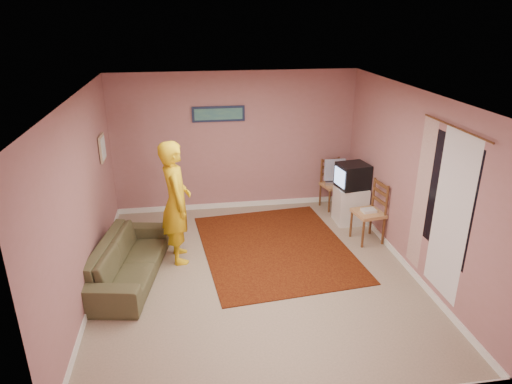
{
  "coord_description": "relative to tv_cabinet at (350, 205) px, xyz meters",
  "views": [
    {
      "loc": [
        -0.87,
        -5.65,
        3.57
      ],
      "look_at": [
        0.09,
        0.6,
        1.05
      ],
      "focal_mm": 32.0,
      "sensor_mm": 36.0,
      "label": 1
    }
  ],
  "objects": [
    {
      "name": "ground",
      "position": [
        -1.95,
        -1.51,
        -0.33
      ],
      "size": [
        5.0,
        5.0,
        0.0
      ],
      "primitive_type": "plane",
      "color": "tan",
      "rests_on": "ground"
    },
    {
      "name": "wall_back",
      "position": [
        -1.95,
        0.99,
        0.97
      ],
      "size": [
        4.5,
        0.02,
        2.6
      ],
      "primitive_type": "cube",
      "color": "#A36B6F",
      "rests_on": "ground"
    },
    {
      "name": "wall_front",
      "position": [
        -1.95,
        -4.01,
        0.97
      ],
      "size": [
        4.5,
        0.02,
        2.6
      ],
      "primitive_type": "cube",
      "color": "#A36B6F",
      "rests_on": "ground"
    },
    {
      "name": "wall_left",
      "position": [
        -4.2,
        -1.51,
        0.97
      ],
      "size": [
        0.02,
        5.0,
        2.6
      ],
      "primitive_type": "cube",
      "color": "#A36B6F",
      "rests_on": "ground"
    },
    {
      "name": "wall_right",
      "position": [
        0.3,
        -1.51,
        0.97
      ],
      "size": [
        0.02,
        5.0,
        2.6
      ],
      "primitive_type": "cube",
      "color": "#A36B6F",
      "rests_on": "ground"
    },
    {
      "name": "ceiling",
      "position": [
        -1.95,
        -1.51,
        2.27
      ],
      "size": [
        4.5,
        5.0,
        0.02
      ],
      "primitive_type": "cube",
      "color": "white",
      "rests_on": "wall_back"
    },
    {
      "name": "baseboard_back",
      "position": [
        -1.95,
        0.98,
        -0.28
      ],
      "size": [
        4.5,
        0.02,
        0.1
      ],
      "primitive_type": "cube",
      "color": "white",
      "rests_on": "ground"
    },
    {
      "name": "baseboard_left",
      "position": [
        -4.19,
        -1.51,
        -0.28
      ],
      "size": [
        0.02,
        5.0,
        0.1
      ],
      "primitive_type": "cube",
      "color": "white",
      "rests_on": "ground"
    },
    {
      "name": "baseboard_right",
      "position": [
        0.29,
        -1.51,
        -0.28
      ],
      "size": [
        0.02,
        5.0,
        0.1
      ],
      "primitive_type": "cube",
      "color": "white",
      "rests_on": "ground"
    },
    {
      "name": "window",
      "position": [
        0.29,
        -2.41,
        1.12
      ],
      "size": [
        0.01,
        1.1,
        1.5
      ],
      "primitive_type": "cube",
      "color": "black",
      "rests_on": "wall_right"
    },
    {
      "name": "curtain_sheer",
      "position": [
        0.28,
        -2.56,
        0.92
      ],
      "size": [
        0.01,
        0.75,
        2.1
      ],
      "primitive_type": "cube",
      "color": "white",
      "rests_on": "wall_right"
    },
    {
      "name": "curtain_floral",
      "position": [
        0.26,
        -1.86,
        0.92
      ],
      "size": [
        0.01,
        0.35,
        2.1
      ],
      "primitive_type": "cube",
      "color": "beige",
      "rests_on": "wall_right"
    },
    {
      "name": "curtain_rod",
      "position": [
        0.25,
        -2.41,
        1.99
      ],
      "size": [
        0.02,
        1.4,
        0.02
      ],
      "primitive_type": "cylinder",
      "rotation": [
        1.57,
        0.0,
        0.0
      ],
      "color": "brown",
      "rests_on": "wall_right"
    },
    {
      "name": "picture_back",
      "position": [
        -2.25,
        0.95,
        1.52
      ],
      "size": [
        0.95,
        0.04,
        0.28
      ],
      "color": "#151E3B",
      "rests_on": "wall_back"
    },
    {
      "name": "picture_left",
      "position": [
        -4.17,
        0.09,
        1.22
      ],
      "size": [
        0.04,
        0.38,
        0.42
      ],
      "color": "tan",
      "rests_on": "wall_left"
    },
    {
      "name": "area_rug",
      "position": [
        -1.52,
        -0.76,
        -0.33
      ],
      "size": [
        2.52,
        3.02,
        0.02
      ],
      "primitive_type": "cube",
      "rotation": [
        0.0,
        0.0,
        0.1
      ],
      "color": "black",
      "rests_on": "ground"
    },
    {
      "name": "tv_cabinet",
      "position": [
        0.0,
        0.0,
        0.0
      ],
      "size": [
        0.52,
        0.48,
        0.67
      ],
      "primitive_type": "cube",
      "color": "silver",
      "rests_on": "ground"
    },
    {
      "name": "crt_tv",
      "position": [
        -0.01,
        -0.0,
        0.55
      ],
      "size": [
        0.57,
        0.53,
        0.43
      ],
      "rotation": [
        0.0,
        0.0,
        0.16
      ],
      "color": "black",
      "rests_on": "tv_cabinet"
    },
    {
      "name": "chair_a",
      "position": [
        -0.1,
        0.67,
        0.25
      ],
      "size": [
        0.51,
        0.5,
        0.52
      ],
      "rotation": [
        0.0,
        0.0,
        0.23
      ],
      "color": "tan",
      "rests_on": "ground"
    },
    {
      "name": "dvd_player",
      "position": [
        -0.1,
        0.67,
        0.18
      ],
      "size": [
        0.38,
        0.32,
        0.06
      ],
      "primitive_type": "cube",
      "rotation": [
        0.0,
        0.0,
        -0.31
      ],
      "color": "#A7A7AC",
      "rests_on": "chair_a"
    },
    {
      "name": "blue_throw",
      "position": [
        -0.1,
        0.69,
        0.44
      ],
      "size": [
        0.4,
        0.05,
        0.42
      ],
      "primitive_type": "cube",
      "color": "#93ACF1",
      "rests_on": "chair_a"
    },
    {
      "name": "chair_b",
      "position": [
        0.03,
        -0.74,
        0.29
      ],
      "size": [
        0.5,
        0.52,
        0.55
      ],
      "rotation": [
        0.0,
        0.0,
        -1.42
      ],
      "color": "tan",
      "rests_on": "ground"
    },
    {
      "name": "game_console",
      "position": [
        0.03,
        -0.74,
        0.21
      ],
      "size": [
        0.24,
        0.18,
        0.05
      ],
      "primitive_type": "cube",
      "rotation": [
        0.0,
        0.0,
        0.09
      ],
      "color": "silver",
      "rests_on": "chair_b"
    },
    {
      "name": "sofa",
      "position": [
        -3.75,
        -1.32,
        -0.04
      ],
      "size": [
        1.11,
        2.09,
        0.58
      ],
      "primitive_type": "imported",
      "rotation": [
        0.0,
        0.0,
        1.4
      ],
      "color": "#4A472D",
      "rests_on": "ground"
    },
    {
      "name": "person",
      "position": [
        -3.04,
        -0.86,
        0.6
      ],
      "size": [
        0.54,
        0.74,
        1.88
      ],
      "primitive_type": "imported",
      "rotation": [
        0.0,
        0.0,
        1.71
      ],
      "color": "yellow",
      "rests_on": "ground"
    }
  ]
}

